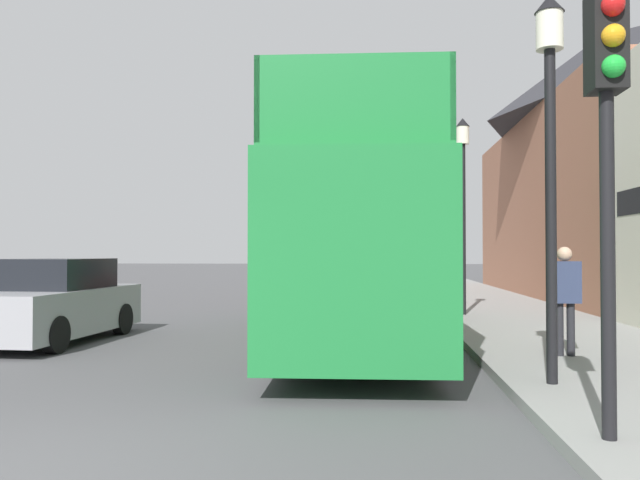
{
  "coord_description": "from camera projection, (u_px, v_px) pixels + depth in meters",
  "views": [
    {
      "loc": [
        3.11,
        -4.25,
        1.7
      ],
      "look_at": [
        1.95,
        8.69,
        1.97
      ],
      "focal_mm": 35.0,
      "sensor_mm": 36.0,
      "label": 1
    }
  ],
  "objects": [
    {
      "name": "traffic_signal",
      "position": [
        607.0,
        110.0,
        5.25
      ],
      "size": [
        0.28,
        0.42,
        3.78
      ],
      "color": "black",
      "rests_on": "sidewalk"
    },
    {
      "name": "lamp_post_nearest",
      "position": [
        550.0,
        114.0,
        7.52
      ],
      "size": [
        0.35,
        0.35,
        4.69
      ],
      "color": "black",
      "rests_on": "sidewalk"
    },
    {
      "name": "pedestrian_third",
      "position": [
        565.0,
        290.0,
        9.48
      ],
      "size": [
        0.43,
        0.24,
        1.66
      ],
      "color": "#232328",
      "rests_on": "sidewalk"
    },
    {
      "name": "brick_terrace_rear",
      "position": [
        603.0,
        166.0,
        23.17
      ],
      "size": [
        6.0,
        17.04,
        9.85
      ],
      "color": "#9E664C",
      "rests_on": "ground_plane"
    },
    {
      "name": "sidewalk",
      "position": [
        476.0,
        300.0,
        21.8
      ],
      "size": [
        3.89,
        108.0,
        0.14
      ],
      "color": "gray",
      "rests_on": "ground_plane"
    },
    {
      "name": "lamp_post_second",
      "position": [
        463.0,
        180.0,
        15.89
      ],
      "size": [
        0.35,
        0.35,
        5.01
      ],
      "color": "black",
      "rests_on": "sidewalk"
    },
    {
      "name": "parked_car_ahead_of_bus",
      "position": [
        389.0,
        285.0,
        19.93
      ],
      "size": [
        1.96,
        4.58,
        1.43
      ],
      "rotation": [
        0.0,
        0.0,
        -0.04
      ],
      "color": "maroon",
      "rests_on": "ground_plane"
    },
    {
      "name": "ground_plane",
      "position": [
        300.0,
        295.0,
        25.38
      ],
      "size": [
        144.0,
        144.0,
        0.0
      ],
      "primitive_type": "plane",
      "color": "#4C4C4F"
    },
    {
      "name": "parked_car_far_side",
      "position": [
        54.0,
        303.0,
        11.93
      ],
      "size": [
        1.93,
        4.17,
        1.59
      ],
      "rotation": [
        0.0,
        0.0,
        3.1
      ],
      "color": "#9E9EA3",
      "rests_on": "ground_plane"
    },
    {
      "name": "tour_bus",
      "position": [
        355.0,
        244.0,
        12.12
      ],
      "size": [
        2.73,
        10.21,
        4.08
      ],
      "rotation": [
        0.0,
        0.0,
        0.03
      ],
      "color": "#1E7A38",
      "rests_on": "ground_plane"
    }
  ]
}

